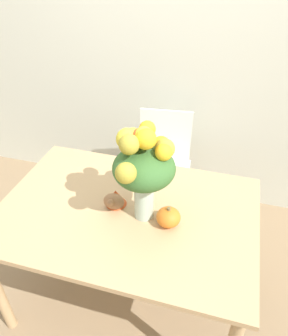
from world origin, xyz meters
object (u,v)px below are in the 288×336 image
object	(u,v)px
turkey_figurine	(115,199)
flower_vase	(144,165)
dining_chair_near_window	(163,167)
pumpkin	(168,217)

from	to	relation	value
turkey_figurine	flower_vase	bearing A→B (deg)	-8.64
dining_chair_near_window	flower_vase	bearing A→B (deg)	-90.65
pumpkin	turkey_figurine	size ratio (longest dim) A/B	0.80
dining_chair_near_window	turkey_figurine	bearing A→B (deg)	-102.54
flower_vase	turkey_figurine	size ratio (longest dim) A/B	3.38
flower_vase	turkey_figurine	world-z (taller)	flower_vase
turkey_figurine	dining_chair_near_window	size ratio (longest dim) A/B	0.17
pumpkin	dining_chair_near_window	world-z (taller)	dining_chair_near_window
flower_vase	dining_chair_near_window	distance (m)	1.03
pumpkin	turkey_figurine	distance (m)	0.32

